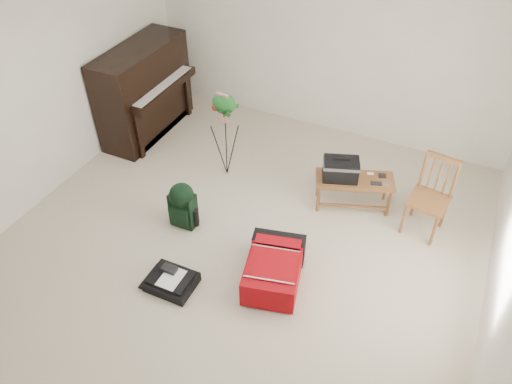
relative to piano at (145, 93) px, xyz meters
The scene contains 11 objects.
floor 2.77m from the piano, 36.20° to the right, with size 5.00×5.50×0.01m, color beige.
ceiling 3.31m from the piano, 36.20° to the right, with size 5.00×5.50×0.01m, color white.
wall_back 2.55m from the piano, 27.74° to the left, with size 5.00×0.04×2.50m, color white.
wall_left 1.76m from the piano, 101.09° to the right, with size 0.04×5.50×2.50m, color white.
piano is the anchor object (origin of this frame).
bench 2.99m from the piano, ahead, with size 0.96×0.64×0.69m.
dining_chair 3.94m from the piano, ahead, with size 0.46×0.46×0.92m.
red_suitcase 3.25m from the piano, 32.43° to the right, with size 0.69×0.89×0.33m.
black_duffel 2.97m from the piano, 51.37° to the right, with size 0.47×0.38×0.20m.
green_backpack 2.09m from the piano, 44.82° to the right, with size 0.29×0.28×0.57m.
flower_stand 1.53m from the piano, 15.97° to the right, with size 0.39×0.39×1.19m.
Camera 1 is at (1.77, -3.22, 3.99)m, focal length 35.00 mm.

